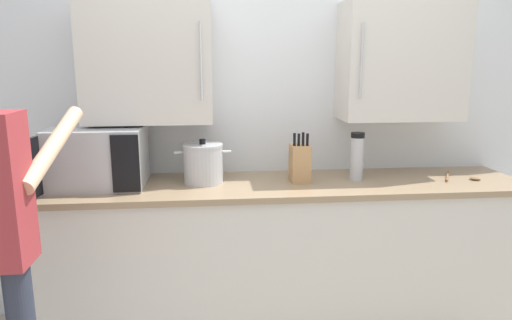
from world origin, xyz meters
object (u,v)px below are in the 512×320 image
(microwave_oven, at_px, (93,157))
(knife_block, at_px, (300,163))
(wooden_spoon, at_px, (460,177))
(stock_pot, at_px, (203,163))
(thermos_flask, at_px, (357,156))

(microwave_oven, height_order, knife_block, microwave_oven)
(wooden_spoon, bearing_deg, knife_block, 177.39)
(stock_pot, bearing_deg, wooden_spoon, -2.37)
(microwave_oven, xyz_separation_m, wooden_spoon, (2.19, -0.05, -0.16))
(thermos_flask, height_order, knife_block, knife_block)
(stock_pot, relative_size, knife_block, 1.11)
(microwave_oven, xyz_separation_m, thermos_flask, (1.54, -0.01, -0.02))
(microwave_oven, height_order, wooden_spoon, microwave_oven)
(wooden_spoon, height_order, stock_pot, stock_pot)
(microwave_oven, distance_m, wooden_spoon, 2.19)
(microwave_oven, bearing_deg, knife_block, -0.31)
(microwave_oven, bearing_deg, thermos_flask, -0.51)
(knife_block, bearing_deg, thermos_flask, -1.21)
(microwave_oven, distance_m, stock_pot, 0.62)
(stock_pot, xyz_separation_m, knife_block, (0.57, -0.02, -0.00))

